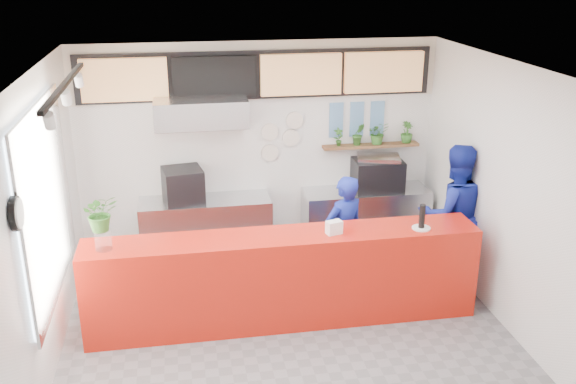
# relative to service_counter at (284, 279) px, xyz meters

# --- Properties ---
(floor) EXTENTS (5.00, 5.00, 0.00)m
(floor) POSITION_rel_service_counter_xyz_m (0.00, -0.40, -0.55)
(floor) COLOR slate
(floor) RESTS_ON ground
(ceiling) EXTENTS (5.00, 5.00, 0.00)m
(ceiling) POSITION_rel_service_counter_xyz_m (0.00, -0.40, 2.45)
(ceiling) COLOR silver
(wall_back) EXTENTS (5.00, 0.00, 5.00)m
(wall_back) POSITION_rel_service_counter_xyz_m (0.00, 2.10, 0.95)
(wall_back) COLOR white
(wall_back) RESTS_ON ground
(wall_left) EXTENTS (0.00, 5.00, 5.00)m
(wall_left) POSITION_rel_service_counter_xyz_m (-2.50, -0.40, 0.95)
(wall_left) COLOR white
(wall_left) RESTS_ON ground
(wall_right) EXTENTS (0.00, 5.00, 5.00)m
(wall_right) POSITION_rel_service_counter_xyz_m (2.50, -0.40, 0.95)
(wall_right) COLOR white
(wall_right) RESTS_ON ground
(service_counter) EXTENTS (4.50, 0.60, 1.10)m
(service_counter) POSITION_rel_service_counter_xyz_m (0.00, 0.00, 0.00)
(service_counter) COLOR red
(service_counter) RESTS_ON ground
(cream_band) EXTENTS (5.00, 0.02, 0.80)m
(cream_band) POSITION_rel_service_counter_xyz_m (0.00, 2.09, 2.05)
(cream_band) COLOR beige
(cream_band) RESTS_ON wall_back
(prep_bench) EXTENTS (1.80, 0.60, 0.90)m
(prep_bench) POSITION_rel_service_counter_xyz_m (-0.80, 1.80, -0.10)
(prep_bench) COLOR #B2B5BA
(prep_bench) RESTS_ON ground
(panini_oven) EXTENTS (0.59, 0.59, 0.46)m
(panini_oven) POSITION_rel_service_counter_xyz_m (-1.09, 1.80, 0.58)
(panini_oven) COLOR black
(panini_oven) RESTS_ON prep_bench
(extraction_hood) EXTENTS (1.20, 0.70, 0.35)m
(extraction_hood) POSITION_rel_service_counter_xyz_m (-0.80, 1.75, 1.60)
(extraction_hood) COLOR #B2B5BA
(extraction_hood) RESTS_ON ceiling
(hood_lip) EXTENTS (1.20, 0.69, 0.31)m
(hood_lip) POSITION_rel_service_counter_xyz_m (-0.80, 1.75, 1.40)
(hood_lip) COLOR #B2B5BA
(hood_lip) RESTS_ON ceiling
(right_bench) EXTENTS (1.80, 0.60, 0.90)m
(right_bench) POSITION_rel_service_counter_xyz_m (1.50, 1.80, -0.10)
(right_bench) COLOR #B2B5BA
(right_bench) RESTS_ON ground
(espresso_machine) EXTENTS (0.71, 0.52, 0.44)m
(espresso_machine) POSITION_rel_service_counter_xyz_m (1.66, 1.80, 0.57)
(espresso_machine) COLOR black
(espresso_machine) RESTS_ON right_bench
(espresso_tray) EXTENTS (0.67, 0.54, 0.05)m
(espresso_tray) POSITION_rel_service_counter_xyz_m (1.66, 1.80, 0.83)
(espresso_tray) COLOR #B9BCC1
(espresso_tray) RESTS_ON espresso_machine
(herb_shelf) EXTENTS (1.40, 0.18, 0.04)m
(herb_shelf) POSITION_rel_service_counter_xyz_m (1.60, 2.00, 0.95)
(herb_shelf) COLOR brown
(herb_shelf) RESTS_ON wall_back
(menu_board_far_left) EXTENTS (1.10, 0.10, 0.55)m
(menu_board_far_left) POSITION_rel_service_counter_xyz_m (-1.75, 1.98, 2.00)
(menu_board_far_left) COLOR tan
(menu_board_far_left) RESTS_ON wall_back
(menu_board_mid_left) EXTENTS (1.10, 0.10, 0.55)m
(menu_board_mid_left) POSITION_rel_service_counter_xyz_m (-0.59, 1.98, 2.00)
(menu_board_mid_left) COLOR black
(menu_board_mid_left) RESTS_ON wall_back
(menu_board_mid_right) EXTENTS (1.10, 0.10, 0.55)m
(menu_board_mid_right) POSITION_rel_service_counter_xyz_m (0.57, 1.98, 2.00)
(menu_board_mid_right) COLOR tan
(menu_board_mid_right) RESTS_ON wall_back
(menu_board_far_right) EXTENTS (1.10, 0.10, 0.55)m
(menu_board_far_right) POSITION_rel_service_counter_xyz_m (1.73, 1.98, 2.00)
(menu_board_far_right) COLOR tan
(menu_board_far_right) RESTS_ON wall_back
(soffit) EXTENTS (4.80, 0.04, 0.65)m
(soffit) POSITION_rel_service_counter_xyz_m (0.00, 2.06, 2.00)
(soffit) COLOR black
(soffit) RESTS_ON wall_back
(window_pane) EXTENTS (0.04, 2.20, 1.90)m
(window_pane) POSITION_rel_service_counter_xyz_m (-2.47, -0.10, 1.15)
(window_pane) COLOR silver
(window_pane) RESTS_ON wall_left
(window_frame) EXTENTS (0.03, 2.30, 2.00)m
(window_frame) POSITION_rel_service_counter_xyz_m (-2.45, -0.10, 1.15)
(window_frame) COLOR #B2B5BA
(window_frame) RESTS_ON wall_left
(wall_clock_rim) EXTENTS (0.05, 0.30, 0.30)m
(wall_clock_rim) POSITION_rel_service_counter_xyz_m (-2.46, -1.30, 1.50)
(wall_clock_rim) COLOR black
(wall_clock_rim) RESTS_ON wall_left
(wall_clock_face) EXTENTS (0.02, 0.26, 0.26)m
(wall_clock_face) POSITION_rel_service_counter_xyz_m (-2.43, -1.30, 1.50)
(wall_clock_face) COLOR white
(wall_clock_face) RESTS_ON wall_left
(track_rail) EXTENTS (0.05, 2.40, 0.04)m
(track_rail) POSITION_rel_service_counter_xyz_m (-2.10, -0.40, 2.39)
(track_rail) COLOR black
(track_rail) RESTS_ON ceiling
(dec_plate_a) EXTENTS (0.24, 0.03, 0.24)m
(dec_plate_a) POSITION_rel_service_counter_xyz_m (0.15, 2.07, 1.20)
(dec_plate_a) COLOR silver
(dec_plate_a) RESTS_ON wall_back
(dec_plate_b) EXTENTS (0.24, 0.03, 0.24)m
(dec_plate_b) POSITION_rel_service_counter_xyz_m (0.45, 2.07, 1.10)
(dec_plate_b) COLOR silver
(dec_plate_b) RESTS_ON wall_back
(dec_plate_c) EXTENTS (0.24, 0.03, 0.24)m
(dec_plate_c) POSITION_rel_service_counter_xyz_m (0.15, 2.07, 0.90)
(dec_plate_c) COLOR silver
(dec_plate_c) RESTS_ON wall_back
(dec_plate_d) EXTENTS (0.24, 0.03, 0.24)m
(dec_plate_d) POSITION_rel_service_counter_xyz_m (0.50, 2.07, 1.35)
(dec_plate_d) COLOR silver
(dec_plate_d) RESTS_ON wall_back
(photo_frame_a) EXTENTS (0.20, 0.02, 0.25)m
(photo_frame_a) POSITION_rel_service_counter_xyz_m (1.10, 2.08, 1.45)
(photo_frame_a) COLOR #598CBF
(photo_frame_a) RESTS_ON wall_back
(photo_frame_b) EXTENTS (0.20, 0.02, 0.25)m
(photo_frame_b) POSITION_rel_service_counter_xyz_m (1.40, 2.08, 1.45)
(photo_frame_b) COLOR #598CBF
(photo_frame_b) RESTS_ON wall_back
(photo_frame_c) EXTENTS (0.20, 0.02, 0.25)m
(photo_frame_c) POSITION_rel_service_counter_xyz_m (1.70, 2.08, 1.45)
(photo_frame_c) COLOR #598CBF
(photo_frame_c) RESTS_ON wall_back
(photo_frame_d) EXTENTS (0.20, 0.02, 0.25)m
(photo_frame_d) POSITION_rel_service_counter_xyz_m (1.10, 2.08, 1.20)
(photo_frame_d) COLOR #598CBF
(photo_frame_d) RESTS_ON wall_back
(photo_frame_e) EXTENTS (0.20, 0.02, 0.25)m
(photo_frame_e) POSITION_rel_service_counter_xyz_m (1.40, 2.08, 1.20)
(photo_frame_e) COLOR #598CBF
(photo_frame_e) RESTS_ON wall_back
(photo_frame_f) EXTENTS (0.20, 0.02, 0.25)m
(photo_frame_f) POSITION_rel_service_counter_xyz_m (1.70, 2.08, 1.20)
(photo_frame_f) COLOR #598CBF
(photo_frame_f) RESTS_ON wall_back
(staff_center) EXTENTS (0.67, 0.57, 1.55)m
(staff_center) POSITION_rel_service_counter_xyz_m (0.86, 0.59, 0.22)
(staff_center) COLOR navy
(staff_center) RESTS_ON ground
(staff_right) EXTENTS (0.96, 0.77, 1.87)m
(staff_right) POSITION_rel_service_counter_xyz_m (2.30, 0.62, 0.39)
(staff_right) COLOR navy
(staff_right) RESTS_ON ground
(herb_a) EXTENTS (0.15, 0.11, 0.26)m
(herb_a) POSITION_rel_service_counter_xyz_m (1.12, 2.00, 1.10)
(herb_a) COLOR #316A25
(herb_a) RESTS_ON herb_shelf
(herb_b) EXTENTS (0.18, 0.15, 0.32)m
(herb_b) POSITION_rel_service_counter_xyz_m (1.41, 2.00, 1.13)
(herb_b) COLOR #316A25
(herb_b) RESTS_ON herb_shelf
(herb_c) EXTENTS (0.30, 0.26, 0.33)m
(herb_c) POSITION_rel_service_counter_xyz_m (1.70, 2.00, 1.13)
(herb_c) COLOR #316A25
(herb_c) RESTS_ON herb_shelf
(herb_d) EXTENTS (0.22, 0.21, 0.31)m
(herb_d) POSITION_rel_service_counter_xyz_m (2.13, 2.00, 1.12)
(herb_d) COLOR #316A25
(herb_d) RESTS_ON herb_shelf
(glass_vase) EXTENTS (0.21, 0.21, 0.22)m
(glass_vase) POSITION_rel_service_counter_xyz_m (-1.96, -0.04, 0.66)
(glass_vase) COLOR white
(glass_vase) RESTS_ON service_counter
(basil_vase) EXTENTS (0.44, 0.41, 0.40)m
(basil_vase) POSITION_rel_service_counter_xyz_m (-1.96, -0.04, 0.97)
(basil_vase) COLOR #316A25
(basil_vase) RESTS_ON glass_vase
(napkin_holder) EXTENTS (0.20, 0.15, 0.15)m
(napkin_holder) POSITION_rel_service_counter_xyz_m (0.56, -0.06, 0.63)
(napkin_holder) COLOR white
(napkin_holder) RESTS_ON service_counter
(white_plate) EXTENTS (0.25, 0.25, 0.02)m
(white_plate) POSITION_rel_service_counter_xyz_m (1.59, -0.10, 0.56)
(white_plate) COLOR white
(white_plate) RESTS_ON service_counter
(pepper_mill) EXTENTS (0.09, 0.09, 0.28)m
(pepper_mill) POSITION_rel_service_counter_xyz_m (1.59, -0.10, 0.71)
(pepper_mill) COLOR black
(pepper_mill) RESTS_ON white_plate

